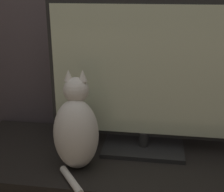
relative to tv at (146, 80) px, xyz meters
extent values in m
cube|color=black|center=(0.00, 0.00, -0.33)|extent=(0.37, 0.22, 0.02)
cylinder|color=black|center=(0.00, 0.00, -0.29)|extent=(0.04, 0.04, 0.07)
cube|color=black|center=(0.00, 0.00, 0.03)|extent=(0.85, 0.02, 0.60)
cube|color=beige|center=(0.00, -0.01, 0.03)|extent=(0.82, 0.01, 0.57)
ellipsoid|color=silver|center=(-0.27, -0.19, -0.19)|extent=(0.19, 0.18, 0.30)
ellipsoid|color=black|center=(-0.27, -0.13, -0.20)|extent=(0.10, 0.06, 0.17)
sphere|color=silver|center=(-0.27, -0.16, -0.01)|extent=(0.11, 0.11, 0.10)
cone|color=silver|center=(-0.30, -0.16, 0.05)|extent=(0.04, 0.04, 0.04)
cone|color=silver|center=(-0.24, -0.16, 0.05)|extent=(0.04, 0.04, 0.04)
cylinder|color=silver|center=(-0.26, -0.31, -0.32)|extent=(0.13, 0.16, 0.03)
camera|label=1|loc=(0.04, -1.30, 0.40)|focal=50.00mm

